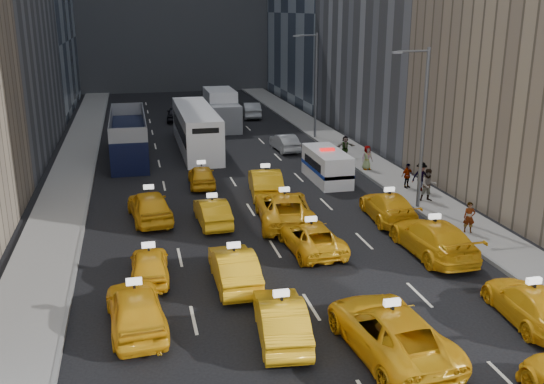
{
  "coord_description": "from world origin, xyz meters",
  "views": [
    {
      "loc": [
        -6.21,
        -18.01,
        10.96
      ],
      "look_at": [
        0.48,
        10.69,
        2.0
      ],
      "focal_mm": 40.0,
      "sensor_mm": 36.0,
      "label": 1
    }
  ],
  "objects_px": {
    "double_decker": "(129,137)",
    "pedestrian_0": "(469,217)",
    "box_truck": "(222,109)",
    "city_bus": "(196,129)",
    "nypd_van": "(327,166)"
  },
  "relations": [
    {
      "from": "city_bus",
      "to": "box_truck",
      "type": "distance_m",
      "value": 9.46
    },
    {
      "from": "nypd_van",
      "to": "pedestrian_0",
      "type": "relative_size",
      "value": 3.37
    },
    {
      "from": "double_decker",
      "to": "city_bus",
      "type": "xyz_separation_m",
      "value": [
        5.29,
        1.7,
        0.02
      ]
    },
    {
      "from": "double_decker",
      "to": "nypd_van",
      "type": "bearing_deg",
      "value": -45.34
    },
    {
      "from": "city_bus",
      "to": "pedestrian_0",
      "type": "bearing_deg",
      "value": -56.32
    },
    {
      "from": "double_decker",
      "to": "city_bus",
      "type": "bearing_deg",
      "value": 9.94
    },
    {
      "from": "double_decker",
      "to": "box_truck",
      "type": "height_order",
      "value": "box_truck"
    },
    {
      "from": "double_decker",
      "to": "pedestrian_0",
      "type": "height_order",
      "value": "double_decker"
    },
    {
      "from": "nypd_van",
      "to": "box_truck",
      "type": "height_order",
      "value": "box_truck"
    },
    {
      "from": "box_truck",
      "to": "pedestrian_0",
      "type": "xyz_separation_m",
      "value": [
        7.77,
        -31.32,
        -0.8
      ]
    },
    {
      "from": "nypd_van",
      "to": "city_bus",
      "type": "distance_m",
      "value": 13.55
    },
    {
      "from": "box_truck",
      "to": "pedestrian_0",
      "type": "bearing_deg",
      "value": -81.66
    },
    {
      "from": "nypd_van",
      "to": "pedestrian_0",
      "type": "xyz_separation_m",
      "value": [
        3.85,
        -11.12,
        -0.07
      ]
    },
    {
      "from": "double_decker",
      "to": "box_truck",
      "type": "xyz_separation_m",
      "value": [
        8.7,
        10.52,
        0.1
      ]
    },
    {
      "from": "nypd_van",
      "to": "double_decker",
      "type": "xyz_separation_m",
      "value": [
        -12.62,
        9.68,
        0.64
      ]
    }
  ]
}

